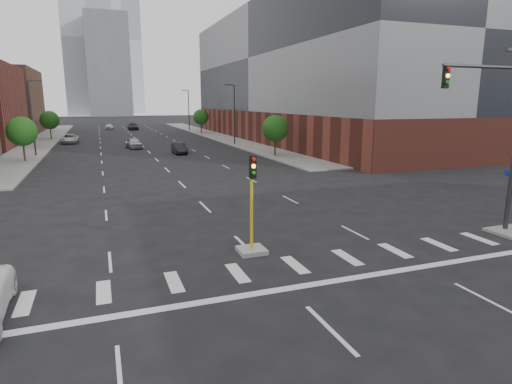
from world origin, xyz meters
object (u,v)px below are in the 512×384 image
median_traffic_signal (252,232)px  mast_arm_signal (505,122)px  car_near_left (134,143)px  car_mid_right (179,148)px  car_far_left (70,139)px  car_distant (109,127)px  car_deep_right (133,127)px

median_traffic_signal → mast_arm_signal: (12.61, -1.47, 4.67)m
car_near_left → car_mid_right: (5.00, -8.45, -0.05)m
car_far_left → car_distant: size_ratio=1.32×
car_near_left → car_far_left: bearing=120.8°
mast_arm_signal → car_deep_right: (-11.11, 89.20, -4.86)m
car_deep_right → car_distant: car_deep_right is taller
mast_arm_signal → median_traffic_signal: bearing=173.4°
car_far_left → car_near_left: bearing=-50.6°
median_traffic_signal → car_near_left: median_traffic_signal is taller
car_near_left → car_mid_right: 9.82m
car_near_left → car_far_left: size_ratio=0.86×
mast_arm_signal → car_distant: bearing=100.0°
car_mid_right → car_distant: car_mid_right is taller
car_near_left → car_distant: size_ratio=1.13×
car_distant → car_far_left: bearing=-92.6°
median_traffic_signal → car_deep_right: 87.75m
car_mid_right → car_far_left: 24.22m
median_traffic_signal → car_deep_right: (1.50, 87.73, -0.19)m
median_traffic_signal → car_deep_right: size_ratio=0.81×
median_traffic_signal → car_distant: (-3.66, 91.19, -0.30)m
car_mid_right → car_far_left: size_ratio=0.83×
car_near_left → car_distant: (-2.16, 44.84, -0.09)m
median_traffic_signal → car_distant: bearing=92.3°
median_traffic_signal → car_mid_right: (3.50, 37.90, -0.26)m
car_near_left → car_mid_right: bearing=-67.1°
car_far_left → car_deep_right: size_ratio=0.96×
median_traffic_signal → car_far_left: median_traffic_signal is taller
car_far_left → mast_arm_signal: bearing=-67.7°
median_traffic_signal → car_near_left: size_ratio=0.98×
car_deep_right → car_distant: 6.21m
median_traffic_signal → car_deep_right: median_traffic_signal is taller
car_mid_right → car_deep_right: bearing=92.3°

